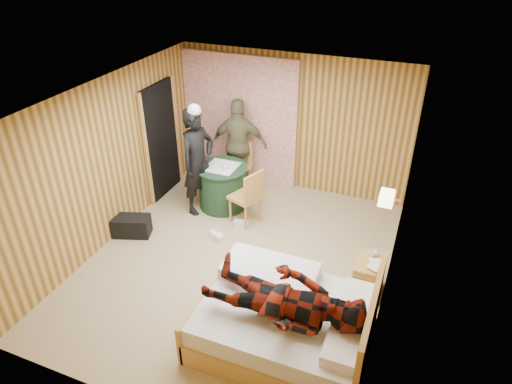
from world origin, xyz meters
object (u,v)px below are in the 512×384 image
at_px(wall_lamp, 387,198).
at_px(chair_near, 249,194).
at_px(bed, 287,320).
at_px(chair_far, 239,162).
at_px(nightstand, 368,276).
at_px(duffel_bag, 132,226).
at_px(man_at_table, 239,145).
at_px(woman_standing, 198,162).
at_px(round_table, 223,186).
at_px(man_on_bed, 284,292).

xyz_separation_m(wall_lamp, chair_near, (-2.16, 0.57, -0.74)).
bearing_deg(bed, chair_far, 122.30).
height_order(nightstand, chair_near, chair_near).
bearing_deg(duffel_bag, wall_lamp, -12.64).
bearing_deg(nightstand, man_at_table, 144.18).
bearing_deg(woman_standing, round_table, -34.75).
xyz_separation_m(nightstand, woman_standing, (-3.06, 1.00, 0.66)).
bearing_deg(nightstand, duffel_bag, -178.73).
bearing_deg(bed, man_on_bed, -83.90).
height_order(woman_standing, man_on_bed, same).
bearing_deg(man_on_bed, duffel_bag, 155.88).
relative_size(chair_far, duffel_bag, 1.61).
relative_size(nightstand, chair_near, 0.54).
xyz_separation_m(wall_lamp, round_table, (-2.79, 0.90, -0.91)).
distance_m(wall_lamp, duffel_bag, 3.96).
bearing_deg(chair_far, bed, -50.97).
height_order(wall_lamp, nightstand, wall_lamp).
xyz_separation_m(bed, chair_near, (-1.36, 2.12, 0.25)).
distance_m(duffel_bag, man_on_bed, 3.38).
bearing_deg(woman_standing, nightstand, -91.57).
bearing_deg(duffel_bag, chair_near, 12.60).
bearing_deg(duffel_bag, nightstand, -17.91).
height_order(bed, nightstand, bed).
bearing_deg(chair_near, man_at_table, -128.41).
bearing_deg(nightstand, chair_far, 144.65).
distance_m(bed, duffel_bag, 3.18).
bearing_deg(man_on_bed, chair_near, 120.57).
relative_size(bed, nightstand, 3.83).
relative_size(bed, round_table, 2.26).
xyz_separation_m(nightstand, man_on_bed, (-0.73, -1.43, 0.70)).
height_order(chair_far, duffel_bag, chair_far).
bearing_deg(chair_far, round_table, -84.06).
bearing_deg(woman_standing, chair_far, -2.27).
relative_size(chair_far, man_on_bed, 0.53).
xyz_separation_m(chair_near, woman_standing, (-0.95, 0.08, 0.36)).
bearing_deg(man_at_table, chair_near, 105.99).
distance_m(nightstand, chair_far, 3.37).
height_order(duffel_bag, woman_standing, woman_standing).
distance_m(chair_near, duffel_bag, 1.94).
distance_m(chair_far, woman_standing, 1.07).
height_order(round_table, chair_far, chair_far).
bearing_deg(round_table, nightstand, -24.43).
relative_size(bed, man_at_table, 1.15).
bearing_deg(bed, round_table, 129.20).
xyz_separation_m(chair_far, man_at_table, (-0.01, 0.04, 0.32)).
relative_size(wall_lamp, chair_near, 0.27).
xyz_separation_m(wall_lamp, chair_far, (-2.78, 1.59, -0.76)).
relative_size(chair_near, man_on_bed, 0.55).
relative_size(round_table, chair_far, 0.95).
distance_m(wall_lamp, chair_far, 3.30).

